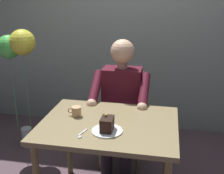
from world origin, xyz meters
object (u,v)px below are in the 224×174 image
at_px(coffee_cup, 76,111).
at_px(balloon_display, 17,54).
at_px(chair, 123,112).
at_px(cake_slice, 107,124).
at_px(dining_table, 109,133).
at_px(dessert_spoon, 81,135).
at_px(seated_person, 121,104).

height_order(coffee_cup, balloon_display, balloon_display).
xyz_separation_m(chair, coffee_cup, (0.28, 0.65, 0.27)).
xyz_separation_m(chair, cake_slice, (-0.02, 0.86, 0.28)).
height_order(dining_table, chair, chair).
bearing_deg(dessert_spoon, coffee_cup, -66.34).
xyz_separation_m(seated_person, dessert_spoon, (0.15, 0.78, 0.07)).
relative_size(dining_table, chair, 1.12).
bearing_deg(seated_person, cake_slice, 91.50).
height_order(chair, coffee_cup, chair).
bearing_deg(coffee_cup, cake_slice, 144.29).
bearing_deg(coffee_cup, dining_table, 166.37).
bearing_deg(balloon_display, seated_person, 172.73).
distance_m(dining_table, cake_slice, 0.21).
xyz_separation_m(seated_person, coffee_cup, (0.28, 0.48, 0.11)).
relative_size(coffee_cup, balloon_display, 0.08).
bearing_deg(coffee_cup, dessert_spoon, 113.66).
relative_size(chair, coffee_cup, 8.29).
bearing_deg(dining_table, coffee_cup, -13.63).
xyz_separation_m(coffee_cup, balloon_display, (0.81, -0.62, 0.30)).
distance_m(chair, balloon_display, 1.22).
distance_m(coffee_cup, balloon_display, 1.06).
bearing_deg(dessert_spoon, balloon_display, -44.41).
bearing_deg(dessert_spoon, cake_slice, -152.26).
relative_size(dessert_spoon, balloon_display, 0.11).
xyz_separation_m(dining_table, dessert_spoon, (0.15, 0.23, 0.09)).
bearing_deg(seated_person, dessert_spoon, 79.39).
height_order(cake_slice, dessert_spoon, cake_slice).
bearing_deg(chair, dessert_spoon, 81.27).
bearing_deg(cake_slice, seated_person, -88.50).
distance_m(seated_person, cake_slice, 0.70).
bearing_deg(dessert_spoon, chair, -98.73).
bearing_deg(cake_slice, chair, -88.80).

